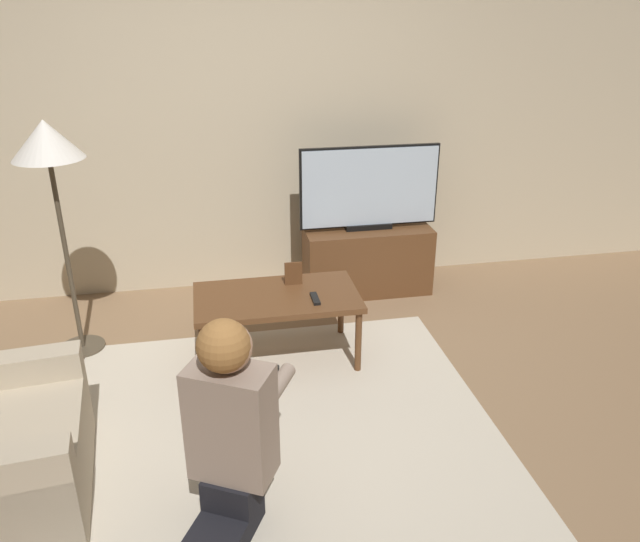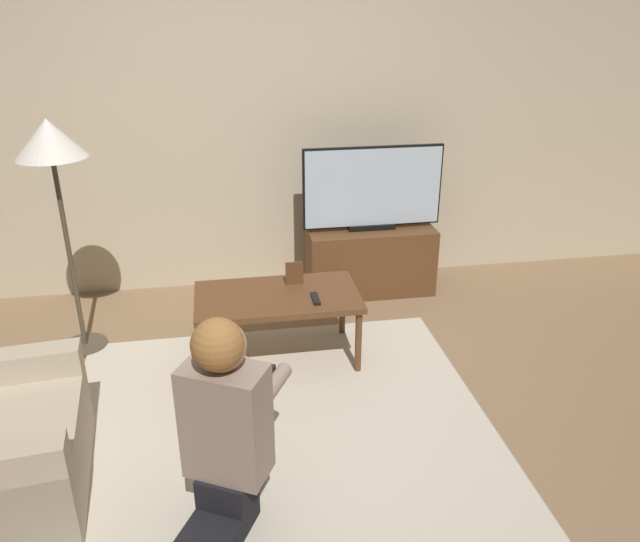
% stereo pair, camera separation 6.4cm
% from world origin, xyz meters
% --- Properties ---
extents(ground_plane, '(10.00, 10.00, 0.00)m').
position_xyz_m(ground_plane, '(0.00, 0.00, 0.00)').
color(ground_plane, '#896B4C').
extents(wall_back, '(10.00, 0.06, 2.60)m').
position_xyz_m(wall_back, '(0.00, 1.93, 1.30)').
color(wall_back, beige).
rests_on(wall_back, ground_plane).
extents(rug, '(2.25, 2.09, 0.02)m').
position_xyz_m(rug, '(0.00, 0.00, 0.01)').
color(rug, beige).
rests_on(rug, ground_plane).
extents(tv_stand, '(0.95, 0.36, 0.51)m').
position_xyz_m(tv_stand, '(0.88, 1.56, 0.26)').
color(tv_stand, brown).
rests_on(tv_stand, ground_plane).
extents(tv, '(1.03, 0.08, 0.62)m').
position_xyz_m(tv, '(0.88, 1.56, 0.83)').
color(tv, black).
rests_on(tv, tv_stand).
extents(coffee_table, '(0.99, 0.56, 0.45)m').
position_xyz_m(coffee_table, '(0.08, 0.70, 0.41)').
color(coffee_table, brown).
rests_on(coffee_table, ground_plane).
extents(floor_lamp, '(0.40, 0.40, 1.48)m').
position_xyz_m(floor_lamp, '(-1.16, 1.05, 1.27)').
color(floor_lamp, '#4C4233').
rests_on(floor_lamp, ground_plane).
extents(person_kneeling, '(0.59, 0.80, 0.98)m').
position_xyz_m(person_kneeling, '(-0.27, -0.59, 0.52)').
color(person_kneeling, black).
rests_on(person_kneeling, rug).
extents(picture_frame, '(0.11, 0.01, 0.15)m').
position_xyz_m(picture_frame, '(0.20, 0.82, 0.53)').
color(picture_frame, brown).
rests_on(picture_frame, coffee_table).
extents(remote, '(0.04, 0.15, 0.02)m').
position_xyz_m(remote, '(0.30, 0.59, 0.46)').
color(remote, black).
rests_on(remote, coffee_table).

